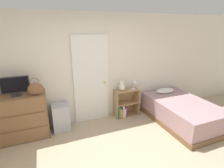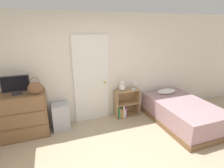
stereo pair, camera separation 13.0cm
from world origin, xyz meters
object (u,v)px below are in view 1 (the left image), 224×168
bookshelf (124,106)px  teddy_bear (122,86)px  bed (181,112)px  dresser (22,117)px  storage_bin (61,117)px  handbag (35,89)px  desk_lamp (135,83)px  tv (15,86)px

bookshelf → teddy_bear: bearing=-174.7°
bed → dresser: bearing=168.8°
teddy_bear → storage_bin: bearing=-178.5°
dresser → storage_bin: size_ratio=1.63×
bookshelf → dresser: bearing=-177.8°
dresser → storage_bin: (0.75, 0.04, -0.18)m
handbag → teddy_bear: size_ratio=1.39×
desk_lamp → tv: bearing=-178.7°
handbag → storage_bin: handbag is taller
storage_bin → desk_lamp: desk_lamp is taller
teddy_bear → bed: bearing=-32.2°
bookshelf → desk_lamp: size_ratio=2.88×
tv → teddy_bear: tv is taller
bookshelf → tv: bearing=-177.4°
bookshelf → desk_lamp: desk_lamp is taller
teddy_bear → desk_lamp: (0.33, -0.04, 0.06)m
handbag → bookshelf: bearing=6.3°
tv → bed: tv is taller
desk_lamp → bed: desk_lamp is taller
tv → bookshelf: size_ratio=0.71×
handbag → teddy_bear: handbag is taller
bed → bookshelf: bearing=145.9°
tv → desk_lamp: (2.62, 0.06, -0.28)m
bed → teddy_bear: bearing=147.8°
tv → desk_lamp: bearing=1.3°
teddy_bear → bookshelf: bearing=5.3°
storage_bin → bed: 2.86m
teddy_bear → desk_lamp: same height
dresser → bed: dresser is taller
storage_bin → teddy_bear: size_ratio=2.41×
handbag → bookshelf: handbag is taller
handbag → desk_lamp: bearing=4.4°
handbag → bookshelf: size_ratio=0.49×
teddy_bear → desk_lamp: 0.34m
dresser → storage_bin: 0.78m
tv → storage_bin: bearing=4.4°
teddy_bear → dresser: bearing=-177.9°
teddy_bear → bed: 1.57m
dresser → desk_lamp: bearing=0.9°
dresser → bed: 3.59m
desk_lamp → bed: 1.33m
handbag → storage_bin: size_ratio=0.58×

